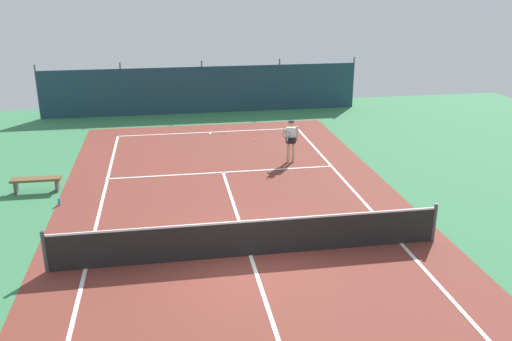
% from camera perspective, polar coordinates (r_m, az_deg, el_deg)
% --- Properties ---
extents(ground_plane, '(36.00, 36.00, 0.00)m').
position_cam_1_polar(ground_plane, '(14.41, -0.59, -8.77)').
color(ground_plane, '#387A4C').
extents(court_surface, '(11.02, 26.60, 0.01)m').
position_cam_1_polar(court_surface, '(14.41, -0.59, -8.76)').
color(court_surface, brown).
rests_on(court_surface, ground).
extents(tennis_net, '(10.12, 0.10, 1.10)m').
position_cam_1_polar(tennis_net, '(14.18, -0.60, -6.96)').
color(tennis_net, black).
rests_on(tennis_net, ground).
extents(back_fence, '(16.30, 0.98, 2.70)m').
position_cam_1_polar(back_fence, '(29.51, -5.58, 7.44)').
color(back_fence, '#1E3D4C').
rests_on(back_fence, ground).
extents(tennis_player, '(0.71, 0.76, 1.64)m').
position_cam_1_polar(tennis_player, '(21.06, 3.62, 3.34)').
color(tennis_player, '#D8AD8C').
rests_on(tennis_player, ground).
extents(tennis_ball_near_player, '(0.07, 0.07, 0.07)m').
position_cam_1_polar(tennis_ball_near_player, '(24.02, -0.23, 3.13)').
color(tennis_ball_near_player, '#CCDB33').
rests_on(tennis_ball_near_player, ground).
extents(tennis_ball_midcourt, '(0.07, 0.07, 0.07)m').
position_cam_1_polar(tennis_ball_midcourt, '(25.19, -3.27, 3.88)').
color(tennis_ball_midcourt, '#CCDB33').
rests_on(tennis_ball_midcourt, ground).
extents(courtside_bench, '(1.60, 0.40, 0.49)m').
position_cam_1_polar(courtside_bench, '(19.68, -21.74, -1.05)').
color(courtside_bench, brown).
rests_on(courtside_bench, ground).
extents(water_bottle, '(0.08, 0.08, 0.24)m').
position_cam_1_polar(water_bottle, '(18.39, -19.65, -3.06)').
color(water_bottle, '#338CD8').
rests_on(water_bottle, ground).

